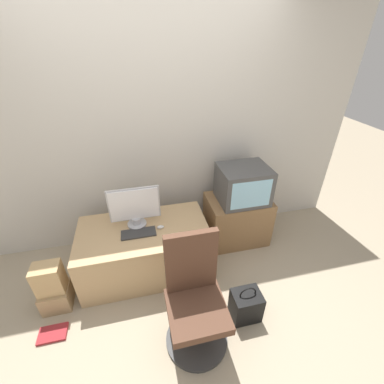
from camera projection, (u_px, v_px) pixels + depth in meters
ground_plane at (183, 329)px, 2.16m from camera, size 12.00×12.00×0.00m
wall_back at (154, 129)px, 2.57m from camera, size 4.40×0.05×2.60m
desk at (146, 249)px, 2.59m from camera, size 1.25×0.70×0.52m
side_stand at (237, 219)px, 2.98m from camera, size 0.69×0.48×0.56m
main_monitor at (135, 207)px, 2.40m from camera, size 0.48×0.18×0.41m
keyboard at (139, 233)px, 2.39m from camera, size 0.32×0.14×0.01m
mouse at (161, 227)px, 2.45m from camera, size 0.07×0.04×0.03m
crt_tv at (243, 184)px, 2.72m from camera, size 0.52×0.43×0.39m
office_chair at (195, 302)px, 1.93m from camera, size 0.49×0.49×0.97m
cardboard_box_lower at (57, 297)px, 2.30m from camera, size 0.24×0.23×0.21m
cardboard_box_upper at (49, 279)px, 2.17m from camera, size 0.23×0.17×0.28m
handbag at (246, 306)px, 2.19m from camera, size 0.24×0.20×0.37m
book at (53, 334)px, 2.11m from camera, size 0.22×0.15×0.02m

